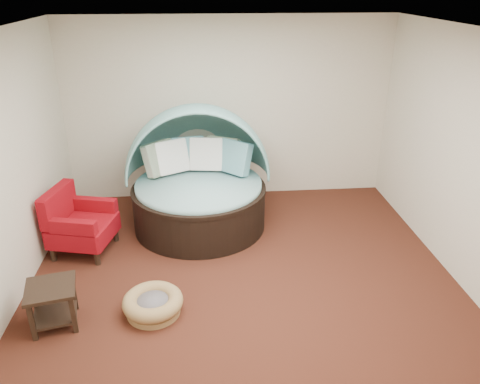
{
  "coord_description": "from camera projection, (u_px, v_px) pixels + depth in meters",
  "views": [
    {
      "loc": [
        -0.44,
        -4.58,
        3.25
      ],
      "look_at": [
        0.01,
        0.6,
        0.88
      ],
      "focal_mm": 35.0,
      "sensor_mm": 36.0,
      "label": 1
    }
  ],
  "objects": [
    {
      "name": "floor",
      "position": [
        244.0,
        280.0,
        5.53
      ],
      "size": [
        5.0,
        5.0,
        0.0
      ],
      "primitive_type": "plane",
      "color": "#491F14",
      "rests_on": "ground"
    },
    {
      "name": "wall_back",
      "position": [
        229.0,
        110.0,
        7.21
      ],
      "size": [
        5.0,
        0.0,
        5.0
      ],
      "primitive_type": "plane",
      "rotation": [
        1.57,
        0.0,
        0.0
      ],
      "color": "beige",
      "rests_on": "floor"
    },
    {
      "name": "wall_front",
      "position": [
        286.0,
        332.0,
        2.68
      ],
      "size": [
        5.0,
        0.0,
        5.0
      ],
      "primitive_type": "plane",
      "rotation": [
        -1.57,
        0.0,
        0.0
      ],
      "color": "beige",
      "rests_on": "floor"
    },
    {
      "name": "wall_left",
      "position": [
        0.0,
        178.0,
        4.75
      ],
      "size": [
        0.0,
        5.0,
        5.0
      ],
      "primitive_type": "plane",
      "rotation": [
        1.57,
        0.0,
        1.57
      ],
      "color": "beige",
      "rests_on": "floor"
    },
    {
      "name": "wall_right",
      "position": [
        470.0,
        163.0,
        5.15
      ],
      "size": [
        0.0,
        5.0,
        5.0
      ],
      "primitive_type": "plane",
      "rotation": [
        1.57,
        0.0,
        -1.57
      ],
      "color": "beige",
      "rests_on": "floor"
    },
    {
      "name": "ceiling",
      "position": [
        245.0,
        32.0,
        4.37
      ],
      "size": [
        5.0,
        5.0,
        0.0
      ],
      "primitive_type": "plane",
      "rotation": [
        3.14,
        0.0,
        0.0
      ],
      "color": "white",
      "rests_on": "wall_back"
    },
    {
      "name": "canopy_daybed",
      "position": [
        198.0,
        171.0,
        6.53
      ],
      "size": [
        2.03,
        1.9,
        1.72
      ],
      "rotation": [
        0.0,
        0.0,
        0.02
      ],
      "color": "black",
      "rests_on": "floor"
    },
    {
      "name": "pet_basket",
      "position": [
        153.0,
        304.0,
        4.95
      ],
      "size": [
        0.72,
        0.72,
        0.22
      ],
      "rotation": [
        0.0,
        0.0,
        -0.12
      ],
      "color": "olive",
      "rests_on": "floor"
    },
    {
      "name": "red_armchair",
      "position": [
        78.0,
        223.0,
        5.99
      ],
      "size": [
        0.89,
        0.89,
        0.86
      ],
      "rotation": [
        0.0,
        0.0,
        -0.24
      ],
      "color": "black",
      "rests_on": "floor"
    },
    {
      "name": "side_table",
      "position": [
        52.0,
        300.0,
        4.72
      ],
      "size": [
        0.57,
        0.57,
        0.46
      ],
      "rotation": [
        0.0,
        0.0,
        0.22
      ],
      "color": "black",
      "rests_on": "floor"
    }
  ]
}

